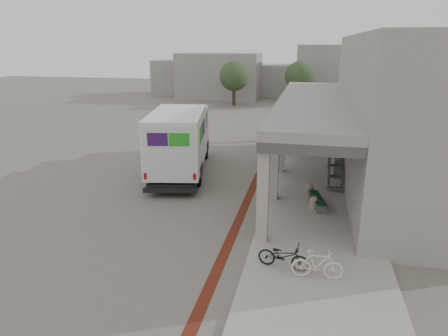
% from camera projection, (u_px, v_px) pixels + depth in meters
% --- Properties ---
extents(ground, '(120.00, 120.00, 0.00)m').
position_uv_depth(ground, '(224.00, 201.00, 17.49)').
color(ground, '#676158').
rests_on(ground, ground).
extents(bike_lane_stripe, '(0.35, 40.00, 0.01)m').
position_uv_depth(bike_lane_stripe, '(253.00, 187.00, 19.15)').
color(bike_lane_stripe, '#591D11').
rests_on(bike_lane_stripe, ground).
extents(sidewalk, '(4.40, 28.00, 0.12)m').
position_uv_depth(sidewalk, '(317.00, 207.00, 16.66)').
color(sidewalk, gray).
rests_on(sidewalk, ground).
extents(transit_building, '(7.60, 17.00, 7.00)m').
position_uv_depth(transit_building, '(382.00, 113.00, 19.28)').
color(transit_building, gray).
rests_on(transit_building, ground).
extents(distant_backdrop, '(28.00, 10.00, 6.50)m').
position_uv_depth(distant_backdrop, '(262.00, 76.00, 50.74)').
color(distant_backdrop, gray).
rests_on(distant_backdrop, ground).
extents(tree_left, '(3.20, 3.20, 4.80)m').
position_uv_depth(tree_left, '(234.00, 76.00, 43.68)').
color(tree_left, '#38281C').
rests_on(tree_left, ground).
extents(tree_mid, '(3.20, 3.20, 4.80)m').
position_uv_depth(tree_mid, '(299.00, 76.00, 44.12)').
color(tree_mid, '#38281C').
rests_on(tree_mid, ground).
extents(tree_right, '(3.20, 3.20, 4.80)m').
position_uv_depth(tree_right, '(377.00, 78.00, 41.55)').
color(tree_right, '#38281C').
rests_on(tree_right, ground).
extents(fedex_truck, '(3.83, 8.24, 3.39)m').
position_uv_depth(fedex_truck, '(180.00, 139.00, 20.91)').
color(fedex_truck, black).
rests_on(fedex_truck, ground).
extents(bench, '(0.75, 1.78, 0.41)m').
position_uv_depth(bench, '(317.00, 200.00, 16.51)').
color(bench, slate).
rests_on(bench, sidewalk).
extents(bollard_near, '(0.36, 0.36, 0.54)m').
position_uv_depth(bollard_near, '(314.00, 203.00, 16.28)').
color(bollard_near, gray).
rests_on(bollard_near, sidewalk).
extents(bollard_far, '(0.39, 0.39, 0.58)m').
position_uv_depth(bollard_far, '(309.00, 189.00, 17.72)').
color(bollard_far, gray).
rests_on(bollard_far, sidewalk).
extents(utility_cabinet, '(0.42, 0.56, 0.93)m').
position_uv_depth(utility_cabinet, '(338.00, 168.00, 20.11)').
color(utility_cabinet, slate).
rests_on(utility_cabinet, sidewalk).
extents(bicycle_black, '(1.61, 0.78, 0.81)m').
position_uv_depth(bicycle_black, '(283.00, 256.00, 11.92)').
color(bicycle_black, black).
rests_on(bicycle_black, sidewalk).
extents(bicycle_cream, '(1.49, 0.47, 0.89)m').
position_uv_depth(bicycle_cream, '(317.00, 264.00, 11.38)').
color(bicycle_cream, silver).
rests_on(bicycle_cream, sidewalk).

